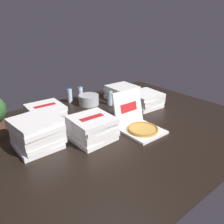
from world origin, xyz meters
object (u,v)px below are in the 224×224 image
pizza_stack_left_near (122,92)px  ice_bucket (89,100)px  pizza_stack_right_mid (46,113)px  water_bottle_1 (70,96)px  pizza_stack_right_near (92,128)px  water_bottle_0 (81,94)px  open_pizza_box (138,123)px  pizza_stack_right_far (37,133)px  water_bottle_2 (110,98)px  pizza_stack_center_far (145,100)px

pizza_stack_left_near → ice_bucket: pizza_stack_left_near is taller
pizza_stack_left_near → ice_bucket: bearing=169.1°
pizza_stack_right_mid → water_bottle_1: (0.53, 0.37, 0.00)m
pizza_stack_right_near → water_bottle_0: 1.17m
water_bottle_1 → open_pizza_box: bearing=-83.1°
water_bottle_0 → pizza_stack_left_near: bearing=-32.2°
pizza_stack_right_far → pizza_stack_right_near: pizza_stack_right_far is taller
water_bottle_1 → water_bottle_0: bearing=-6.8°
water_bottle_0 → water_bottle_2: size_ratio=1.00×
pizza_stack_left_near → water_bottle_1: 0.76m
water_bottle_2 → pizza_stack_right_mid: bearing=175.6°
pizza_stack_center_far → ice_bucket: size_ratio=1.54×
pizza_stack_left_near → water_bottle_1: size_ratio=1.98×
pizza_stack_left_near → pizza_stack_center_far: size_ratio=0.98×
open_pizza_box → water_bottle_1: 1.24m
water_bottle_2 → open_pizza_box: bearing=-106.7°
pizza_stack_right_mid → water_bottle_2: (0.91, -0.07, 0.00)m
pizza_stack_right_far → water_bottle_1: (0.83, 0.87, -0.04)m
pizza_stack_right_mid → open_pizza_box: bearing=-51.7°
pizza_stack_right_far → ice_bucket: bearing=32.5°
pizza_stack_right_far → water_bottle_2: (1.21, 0.43, -0.04)m
pizza_stack_right_near → water_bottle_2: bearing=41.0°
pizza_stack_right_near → water_bottle_2: (0.73, 0.63, -0.02)m
pizza_stack_right_far → water_bottle_1: pizza_stack_right_far is taller
pizza_stack_right_near → pizza_stack_right_far: bearing=157.3°
open_pizza_box → water_bottle_2: (0.24, 0.79, 0.02)m
pizza_stack_right_mid → water_bottle_0: (0.69, 0.35, 0.00)m
ice_bucket → water_bottle_0: (0.01, 0.22, 0.03)m
pizza_stack_right_far → pizza_stack_center_far: bearing=3.4°
open_pizza_box → pizza_stack_left_near: size_ratio=1.16×
pizza_stack_left_near → pizza_stack_right_mid: 1.21m
pizza_stack_right_far → water_bottle_2: pizza_stack_right_far is taller
pizza_stack_center_far → water_bottle_0: 0.94m
ice_bucket → water_bottle_1: bearing=123.5°
pizza_stack_center_far → water_bottle_2: bearing=134.6°
pizza_stack_left_near → water_bottle_2: water_bottle_2 is taller
pizza_stack_center_far → pizza_stack_left_near: bearing=95.0°
water_bottle_2 → water_bottle_0: bearing=117.4°
pizza_stack_center_far → water_bottle_2: 0.48m
pizza_stack_right_near → pizza_stack_right_mid: 0.73m
pizza_stack_right_near → water_bottle_2: 0.97m
open_pizza_box → water_bottle_0: size_ratio=2.30×
pizza_stack_right_mid → ice_bucket: pizza_stack_right_mid is taller
pizza_stack_right_mid → pizza_stack_center_far: (1.25, -0.41, -0.00)m
open_pizza_box → water_bottle_2: bearing=73.3°
pizza_stack_right_far → water_bottle_2: bearing=19.7°
pizza_stack_center_far → water_bottle_2: water_bottle_2 is taller
water_bottle_0 → water_bottle_1: bearing=173.2°
pizza_stack_right_mid → water_bottle_2: 0.91m
pizza_stack_left_near → pizza_stack_right_far: (-1.51, -0.53, 0.05)m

